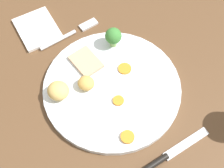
# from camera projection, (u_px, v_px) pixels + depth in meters

# --- Properties ---
(dining_table) EXTENTS (1.20, 0.84, 0.04)m
(dining_table) POSITION_uv_depth(u_px,v_px,m) (115.00, 104.00, 0.71)
(dining_table) COLOR brown
(dining_table) RESTS_ON ground
(dinner_plate) EXTENTS (0.30, 0.30, 0.01)m
(dinner_plate) POSITION_uv_depth(u_px,v_px,m) (112.00, 88.00, 0.71)
(dinner_plate) COLOR white
(dinner_plate) RESTS_ON dining_table
(meat_slice_main) EXTENTS (0.07, 0.05, 0.01)m
(meat_slice_main) POSITION_uv_depth(u_px,v_px,m) (86.00, 62.00, 0.73)
(meat_slice_main) COLOR tan
(meat_slice_main) RESTS_ON dinner_plate
(roast_potato_left) EXTENTS (0.05, 0.05, 0.03)m
(roast_potato_left) POSITION_uv_depth(u_px,v_px,m) (86.00, 83.00, 0.69)
(roast_potato_left) COLOR tan
(roast_potato_left) RESTS_ON dinner_plate
(roast_potato_right) EXTENTS (0.06, 0.06, 0.03)m
(roast_potato_right) POSITION_uv_depth(u_px,v_px,m) (58.00, 91.00, 0.67)
(roast_potato_right) COLOR #D8B260
(roast_potato_right) RESTS_ON dinner_plate
(carrot_coin_front) EXTENTS (0.02, 0.02, 0.00)m
(carrot_coin_front) POSITION_uv_depth(u_px,v_px,m) (117.00, 101.00, 0.68)
(carrot_coin_front) COLOR orange
(carrot_coin_front) RESTS_ON dinner_plate
(carrot_coin_back) EXTENTS (0.03, 0.03, 0.01)m
(carrot_coin_back) POSITION_uv_depth(u_px,v_px,m) (127.00, 137.00, 0.64)
(carrot_coin_back) COLOR orange
(carrot_coin_back) RESTS_ON dinner_plate
(carrot_coin_side) EXTENTS (0.03, 0.03, 0.00)m
(carrot_coin_side) POSITION_uv_depth(u_px,v_px,m) (125.00, 69.00, 0.72)
(carrot_coin_side) COLOR orange
(carrot_coin_side) RESTS_ON dinner_plate
(broccoli_floret) EXTENTS (0.04, 0.04, 0.05)m
(broccoli_floret) POSITION_uv_depth(u_px,v_px,m) (113.00, 36.00, 0.73)
(broccoli_floret) COLOR #8CB766
(broccoli_floret) RESTS_ON dinner_plate
(fork) EXTENTS (0.03, 0.15, 0.01)m
(fork) POSITION_uv_depth(u_px,v_px,m) (72.00, 33.00, 0.79)
(fork) COLOR silver
(fork) RESTS_ON dining_table
(knife) EXTENTS (0.04, 0.19, 0.01)m
(knife) POSITION_uv_depth(u_px,v_px,m) (163.00, 158.00, 0.63)
(knife) COLOR black
(knife) RESTS_ON dining_table
(folded_napkin) EXTENTS (0.12, 0.11, 0.01)m
(folded_napkin) POSITION_uv_depth(u_px,v_px,m) (37.00, 29.00, 0.79)
(folded_napkin) COLOR white
(folded_napkin) RESTS_ON dining_table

